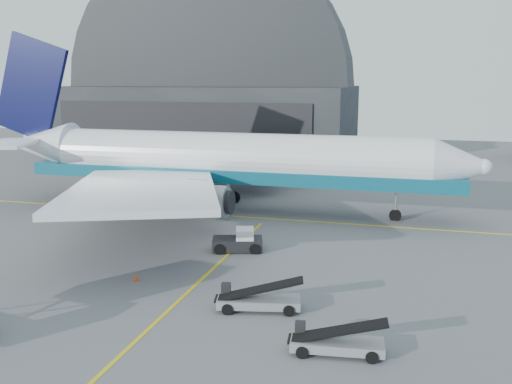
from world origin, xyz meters
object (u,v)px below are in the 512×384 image
(airliner, at_px, (217,160))
(pushback_tug, at_px, (239,242))
(belt_loader_b, at_px, (336,342))
(belt_loader_a, at_px, (258,300))

(airliner, relative_size, pushback_tug, 12.07)
(airliner, bearing_deg, belt_loader_b, -60.53)
(airliner, height_order, belt_loader_a, airliner)
(pushback_tug, distance_m, belt_loader_b, 18.04)
(airliner, relative_size, belt_loader_a, 9.96)
(belt_loader_b, bearing_deg, pushback_tug, 115.87)
(belt_loader_b, bearing_deg, airliner, 112.80)
(airliner, height_order, belt_loader_b, airliner)
(belt_loader_a, bearing_deg, airliner, 101.94)
(airliner, distance_m, pushback_tug, 15.40)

